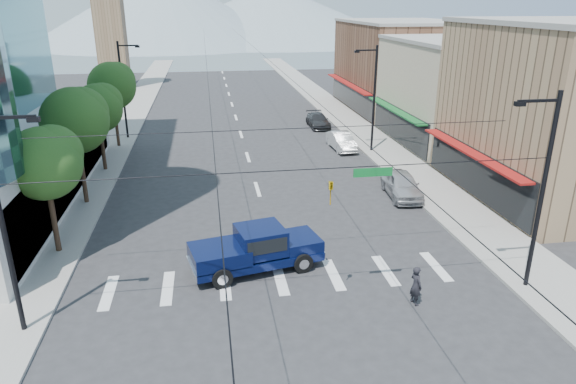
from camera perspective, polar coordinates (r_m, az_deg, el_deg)
The scene contains 21 objects.
ground at distance 23.33m, azimuth 0.15°, elevation -11.43°, with size 160.00×160.00×0.00m, color #28282B.
sidewalk_left at distance 61.45m, azimuth -17.28°, elevation 8.00°, with size 4.00×120.00×0.15m, color gray.
sidewalk_right at distance 62.67m, azimuth 5.22°, elevation 9.05°, with size 4.00×120.00×0.15m, color gray.
shop_near at distance 38.17m, azimuth 28.82°, elevation 7.63°, with size 12.00×14.00×11.00m, color #8C6B4C.
shop_mid at distance 49.96m, azimuth 19.05°, elevation 10.31°, with size 12.00×14.00×9.00m, color tan.
shop_far at distance 64.33m, azimuth 12.49°, elevation 13.41°, with size 12.00×18.00×10.00m, color brown.
clock_tower at distance 82.67m, azimuth -19.31°, elevation 18.17°, with size 4.80×4.80×20.40m.
mountain_left at distance 169.98m, azimuth -13.82°, elevation 19.40°, with size 80.00×80.00×22.00m, color gray.
mountain_right at distance 181.09m, azimuth -1.78°, elevation 19.33°, with size 90.00×90.00×18.00m, color gray.
tree_near at distance 27.83m, azimuth -25.20°, elevation 3.19°, with size 3.65×3.64×6.71m.
tree_midnear at distance 34.27m, azimuth -22.37°, elevation 7.58°, with size 4.09×4.09×7.52m.
tree_midfar at distance 41.10m, azimuth -20.21°, elevation 8.91°, with size 3.65×3.64×6.71m.
tree_far at distance 47.80m, azimuth -18.82°, elevation 11.26°, with size 4.09×4.09×7.52m.
signal_rig at distance 20.36m, azimuth 1.14°, elevation -1.70°, with size 21.80×0.20×9.00m.
lamp_pole_nw at distance 50.67m, azimuth -17.78°, elevation 11.09°, with size 2.00×0.25×9.00m.
lamp_pole_ne at distance 44.42m, azimuth 9.41°, elevation 10.58°, with size 2.00×0.25×9.00m.
pickup_truck at distance 24.94m, azimuth -3.61°, elevation -6.26°, with size 6.74×3.57×2.17m.
pedestrian at distance 22.98m, azimuth 14.02°, elevation -10.04°, with size 0.65×0.43×1.79m, color black.
parked_car_near at distance 35.06m, azimuth 12.52°, elevation 0.80°, with size 1.98×4.91×1.67m, color #A9A9AE.
parked_car_mid at distance 45.70m, azimuth 5.97°, elevation 5.65°, with size 1.60×4.60×1.51m, color silver.
parked_car_far at distance 53.98m, azimuth 3.35°, elevation 7.94°, with size 1.95×4.81×1.39m, color #2A2A2C.
Camera 1 is at (-3.17, -19.57, 12.30)m, focal length 32.00 mm.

